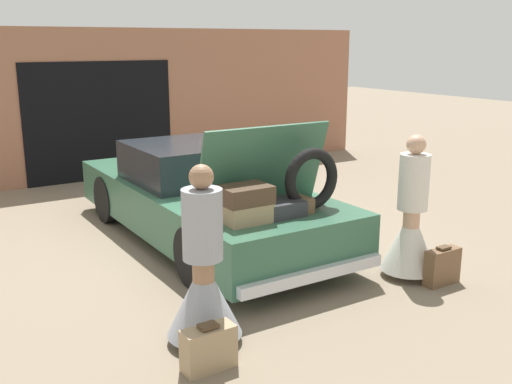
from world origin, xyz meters
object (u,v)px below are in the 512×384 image
object	(u,v)px
car	(205,197)
suitcase_beside_left_person	(209,348)
suitcase_beside_right_person	(442,266)
person_left	(204,282)
person_right	(411,228)

from	to	relation	value
car	suitcase_beside_left_person	xyz separation A→B (m)	(-1.49, -2.93, -0.39)
suitcase_beside_left_person	suitcase_beside_right_person	bearing A→B (deg)	3.94
person_left	person_right	size ratio (longest dim) A/B	0.99
person_left	car	bearing A→B (deg)	165.19
person_right	suitcase_beside_right_person	xyz separation A→B (m)	(0.13, -0.36, -0.36)
car	suitcase_beside_left_person	world-z (taller)	car
suitcase_beside_right_person	suitcase_beside_left_person	bearing A→B (deg)	-176.06
car	person_left	xyz separation A→B (m)	(-1.31, -2.51, -0.02)
person_right	person_left	bearing A→B (deg)	106.78
car	person_right	distance (m)	2.71
suitcase_beside_left_person	person_right	bearing A→B (deg)	11.31
person_left	suitcase_beside_right_person	distance (m)	2.79
car	suitcase_beside_left_person	size ratio (longest dim) A/B	10.74
car	person_left	size ratio (longest dim) A/B	2.98
person_right	suitcase_beside_right_person	bearing A→B (deg)	-146.24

